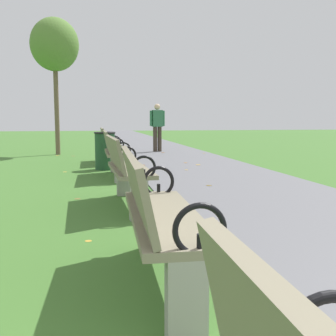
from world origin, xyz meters
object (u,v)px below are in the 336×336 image
tree_3 (55,46)px  park_bench_4 (115,152)px  park_bench_2 (157,215)px  park_bench_3 (126,169)px  park_bench_5 (109,144)px  trash_bin (105,151)px  pedestrian_walking (157,125)px

tree_3 → park_bench_4: bearing=-74.4°
park_bench_2 → park_bench_3: bearing=90.0°
park_bench_3 → tree_3: tree_3 is taller
park_bench_4 → park_bench_5: same height
park_bench_4 → park_bench_5: bearing=90.0°
park_bench_2 → park_bench_5: 7.86m
park_bench_3 → trash_bin: park_bench_3 is taller
park_bench_5 → pedestrian_walking: (1.76, 3.14, 0.44)m
park_bench_2 → park_bench_5: bearing=90.0°
park_bench_5 → tree_3: tree_3 is taller
park_bench_4 → trash_bin: size_ratio=1.91×
park_bench_2 → park_bench_4: same height
pedestrian_walking → trash_bin: pedestrian_walking is taller
tree_3 → trash_bin: bearing=-71.9°
park_bench_2 → park_bench_4: size_ratio=1.01×
park_bench_3 → tree_3: bearing=100.6°
park_bench_3 → pedestrian_walking: pedestrian_walking is taller
tree_3 → trash_bin: size_ratio=5.04×
park_bench_3 → park_bench_5: same height
pedestrian_walking → trash_bin: 4.94m
park_bench_3 → park_bench_4: same height
park_bench_5 → pedestrian_walking: 3.63m
park_bench_2 → trash_bin: bearing=91.3°
park_bench_5 → park_bench_3: bearing=-90.0°
park_bench_5 → trash_bin: 1.40m
park_bench_4 → tree_3: size_ratio=0.38×
park_bench_2 → park_bench_4: (-0.00, 5.24, 0.00)m
trash_bin → pedestrian_walking: bearing=67.1°
park_bench_2 → park_bench_5: size_ratio=1.01×
park_bench_5 → trash_bin: size_ratio=1.91×
park_bench_2 → pedestrian_walking: size_ratio=1.00×
park_bench_4 → tree_3: 6.31m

